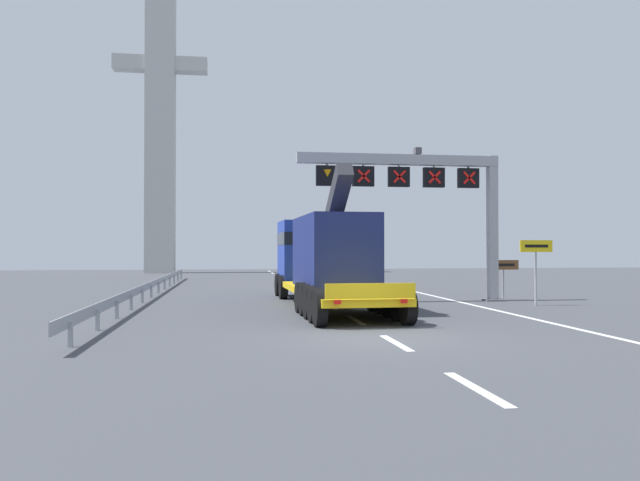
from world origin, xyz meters
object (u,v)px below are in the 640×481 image
object	(u,v)px
tourist_info_sign_brown	(503,270)
overhead_lane_gantry	(425,185)
heavy_haul_truck_yellow	(322,257)
bridge_pylon_distant	(161,101)
exit_sign_yellow	(536,257)

from	to	relation	value
tourist_info_sign_brown	overhead_lane_gantry	bearing A→B (deg)	-173.66
heavy_haul_truck_yellow	tourist_info_sign_brown	distance (m)	8.61
heavy_haul_truck_yellow	bridge_pylon_distant	world-z (taller)	bridge_pylon_distant
overhead_lane_gantry	exit_sign_yellow	bearing A→B (deg)	-33.33
overhead_lane_gantry	bridge_pylon_distant	world-z (taller)	bridge_pylon_distant
overhead_lane_gantry	exit_sign_yellow	size ratio (longest dim) A/B	3.46
exit_sign_yellow	bridge_pylon_distant	world-z (taller)	bridge_pylon_distant
overhead_lane_gantry	heavy_haul_truck_yellow	size ratio (longest dim) A/B	0.65
heavy_haul_truck_yellow	tourist_info_sign_brown	xyz separation A→B (m)	(8.50, 1.16, -0.62)
overhead_lane_gantry	exit_sign_yellow	xyz separation A→B (m)	(3.86, -2.54, -3.13)
heavy_haul_truck_yellow	bridge_pylon_distant	distance (m)	40.83
exit_sign_yellow	tourist_info_sign_brown	bearing A→B (deg)	90.84
overhead_lane_gantry	bridge_pylon_distant	xyz separation A→B (m)	(-15.28, 35.79, 11.70)
overhead_lane_gantry	exit_sign_yellow	distance (m)	5.58
heavy_haul_truck_yellow	exit_sign_yellow	distance (m)	8.74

